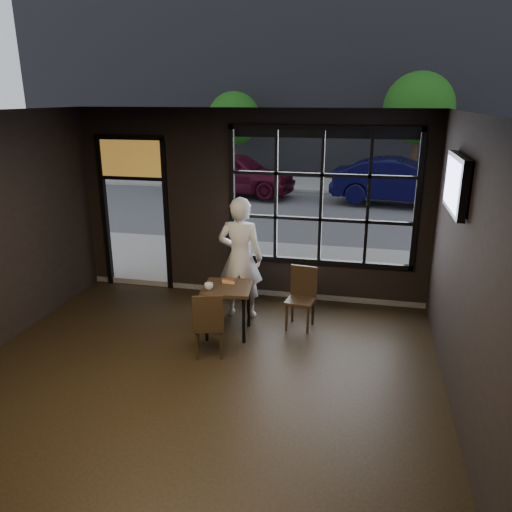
% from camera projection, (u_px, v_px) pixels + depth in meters
% --- Properties ---
extents(floor, '(6.00, 7.00, 0.02)m').
position_uv_depth(floor, '(180.00, 409.00, 5.65)').
color(floor, black).
rests_on(floor, ground).
extents(ceiling, '(6.00, 7.00, 0.02)m').
position_uv_depth(ceiling, '(164.00, 114.00, 4.67)').
color(ceiling, black).
rests_on(ceiling, ground).
extents(wall_right, '(0.04, 7.00, 3.20)m').
position_uv_depth(wall_right, '(482.00, 300.00, 4.54)').
color(wall_right, black).
rests_on(wall_right, ground).
extents(window_frame, '(3.06, 0.12, 2.28)m').
position_uv_depth(window_frame, '(321.00, 197.00, 8.10)').
color(window_frame, black).
rests_on(window_frame, ground).
extents(stained_transom, '(1.20, 0.06, 0.70)m').
position_uv_depth(stained_transom, '(131.00, 158.00, 8.62)').
color(stained_transom, orange).
rests_on(stained_transom, ground).
extents(street_asphalt, '(60.00, 41.00, 0.04)m').
position_uv_depth(street_asphalt, '(333.00, 159.00, 27.96)').
color(street_asphalt, '#545456').
rests_on(street_asphalt, ground).
extents(building_across, '(28.00, 12.00, 15.00)m').
position_uv_depth(building_across, '(339.00, 9.00, 24.73)').
color(building_across, '#5B5956').
rests_on(building_across, ground).
extents(cafe_table, '(0.76, 0.76, 0.75)m').
position_uv_depth(cafe_table, '(228.00, 310.00, 7.32)').
color(cafe_table, black).
rests_on(cafe_table, floor).
extents(chair_near, '(0.50, 0.50, 0.93)m').
position_uv_depth(chair_near, '(209.00, 323.00, 6.71)').
color(chair_near, black).
rests_on(chair_near, floor).
extents(chair_window, '(0.45, 0.45, 0.93)m').
position_uv_depth(chair_window, '(300.00, 299.00, 7.48)').
color(chair_window, black).
rests_on(chair_window, floor).
extents(man, '(0.71, 0.47, 1.93)m').
position_uv_depth(man, '(240.00, 258.00, 7.76)').
color(man, silver).
rests_on(man, floor).
extents(hotdog, '(0.21, 0.10, 0.06)m').
position_uv_depth(hotdog, '(229.00, 281.00, 7.33)').
color(hotdog, tan).
rests_on(hotdog, cafe_table).
extents(cup, '(0.16, 0.16, 0.10)m').
position_uv_depth(cup, '(209.00, 286.00, 7.08)').
color(cup, silver).
rests_on(cup, cafe_table).
extents(tv, '(0.13, 1.16, 0.68)m').
position_uv_depth(tv, '(456.00, 184.00, 5.84)').
color(tv, black).
rests_on(tv, wall_right).
extents(navy_car, '(4.41, 2.00, 1.40)m').
position_uv_depth(navy_car, '(400.00, 181.00, 15.78)').
color(navy_car, black).
rests_on(navy_car, street_asphalt).
extents(maroon_car, '(4.40, 2.22, 1.44)m').
position_uv_depth(maroon_car, '(235.00, 173.00, 17.34)').
color(maroon_car, '#3F0918').
rests_on(maroon_car, street_asphalt).
extents(tree_left, '(2.09, 2.09, 3.56)m').
position_uv_depth(tree_left, '(234.00, 119.00, 19.88)').
color(tree_left, '#332114').
rests_on(tree_left, street_asphalt).
extents(tree_right, '(2.47, 2.47, 4.21)m').
position_uv_depth(tree_right, '(419.00, 108.00, 17.53)').
color(tree_right, '#332114').
rests_on(tree_right, street_asphalt).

